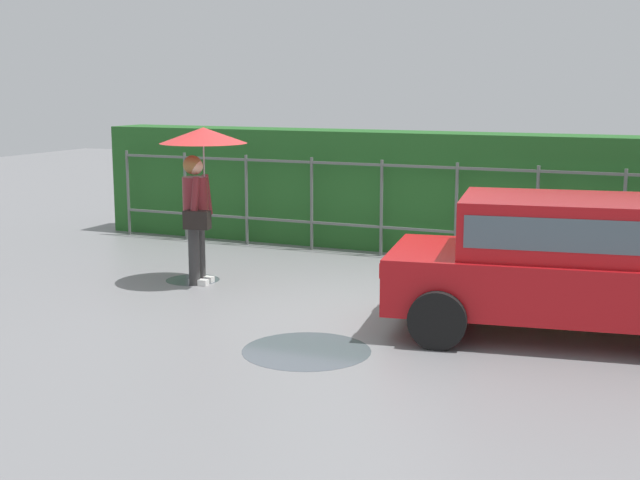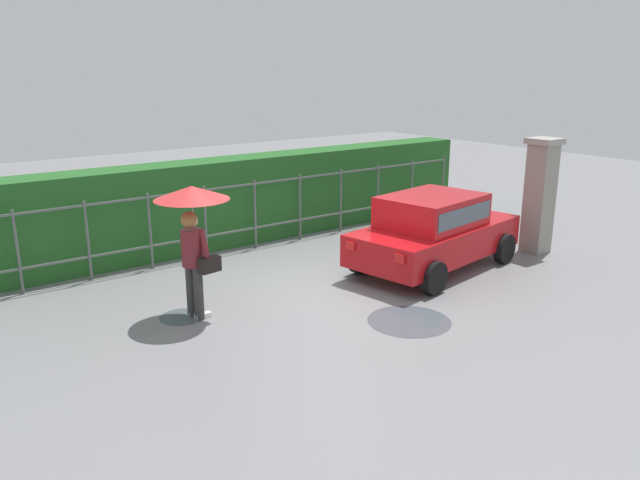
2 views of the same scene
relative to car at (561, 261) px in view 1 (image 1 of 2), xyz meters
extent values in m
plane|color=slate|center=(-2.33, 0.16, -0.80)|extent=(40.00, 40.00, 0.00)
cube|color=#B71116|center=(0.06, 0.01, -0.22)|extent=(3.91, 2.20, 0.60)
cube|color=#B71116|center=(-0.09, -0.01, 0.38)|extent=(2.10, 1.72, 0.60)
cube|color=#4C5B66|center=(-0.09, -0.01, 0.40)|extent=(1.95, 1.71, 0.33)
cylinder|color=black|center=(-1.31, 0.64, -0.50)|extent=(0.62, 0.27, 0.60)
cylinder|color=black|center=(-1.05, -1.02, -0.50)|extent=(0.62, 0.27, 0.60)
cube|color=red|center=(-1.86, 0.26, -0.07)|extent=(0.09, 0.21, 0.16)
cube|color=red|center=(-1.69, -0.82, -0.07)|extent=(0.09, 0.21, 0.16)
cylinder|color=#333333|center=(-4.83, 0.63, -0.37)|extent=(0.15, 0.15, 0.86)
cylinder|color=#333333|center=(-4.80, 0.43, -0.37)|extent=(0.15, 0.15, 0.86)
cube|color=white|center=(-4.77, 0.64, -0.76)|extent=(0.26, 0.10, 0.08)
cube|color=white|center=(-4.74, 0.44, -0.76)|extent=(0.26, 0.10, 0.08)
cylinder|color=maroon|center=(-4.82, 0.53, 0.35)|extent=(0.34, 0.34, 0.58)
sphere|color=#DBAD89|center=(-4.82, 0.53, 0.78)|extent=(0.22, 0.22, 0.22)
sphere|color=olive|center=(-4.85, 0.52, 0.80)|extent=(0.25, 0.25, 0.25)
cylinder|color=maroon|center=(-4.77, 0.76, 0.37)|extent=(0.13, 0.24, 0.56)
cylinder|color=maroon|center=(-4.70, 0.33, 0.37)|extent=(0.13, 0.24, 0.56)
cylinder|color=#B2B2B7|center=(-4.73, 0.62, 0.69)|extent=(0.02, 0.02, 0.77)
cone|color=red|center=(-4.73, 0.62, 1.18)|extent=(1.16, 1.16, 0.21)
cube|color=black|center=(-4.66, 0.29, 0.11)|extent=(0.36, 0.21, 0.24)
cylinder|color=#59605B|center=(-7.95, 3.33, -0.05)|extent=(0.05, 0.05, 1.50)
cylinder|color=#59605B|center=(-6.76, 3.33, -0.05)|extent=(0.05, 0.05, 1.50)
cylinder|color=#59605B|center=(-5.57, 3.33, -0.05)|extent=(0.05, 0.05, 1.50)
cylinder|color=#59605B|center=(-4.38, 3.33, -0.05)|extent=(0.05, 0.05, 1.50)
cylinder|color=#59605B|center=(-3.19, 3.33, -0.05)|extent=(0.05, 0.05, 1.50)
cylinder|color=#59605B|center=(-2.01, 3.33, -0.05)|extent=(0.05, 0.05, 1.50)
cylinder|color=#59605B|center=(-0.82, 3.33, -0.05)|extent=(0.05, 0.05, 1.50)
cylinder|color=#59605B|center=(0.37, 3.33, -0.05)|extent=(0.05, 0.05, 1.50)
cube|color=#59605B|center=(-2.01, 3.33, 0.62)|extent=(11.88, 0.03, 0.04)
cube|color=#59605B|center=(-2.01, 3.33, -0.35)|extent=(11.88, 0.03, 0.04)
cube|color=#235B23|center=(-2.01, 4.03, 0.15)|extent=(12.88, 0.90, 1.90)
cylinder|color=#4C545B|center=(-2.23, -1.61, -0.80)|extent=(1.31, 1.31, 0.00)
cylinder|color=#4C545B|center=(-4.98, 0.67, -0.80)|extent=(0.74, 0.74, 0.00)
camera|label=1|loc=(1.23, -9.20, 1.84)|focal=48.35mm
camera|label=2|loc=(-8.74, -7.94, 3.02)|focal=34.81mm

